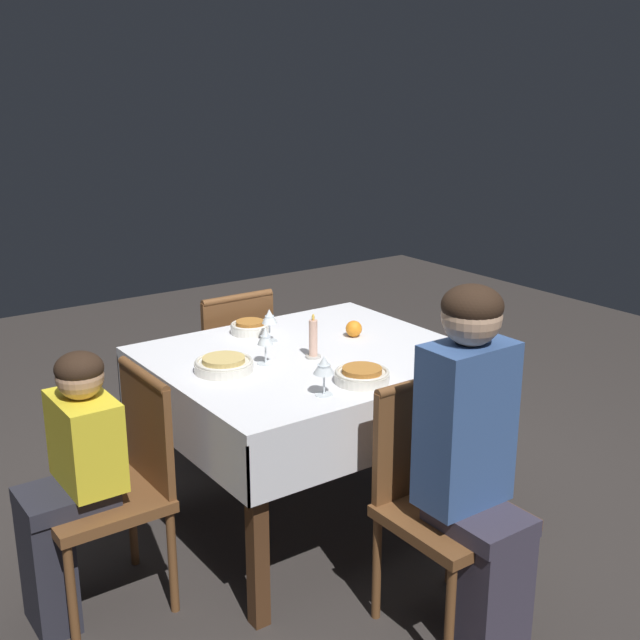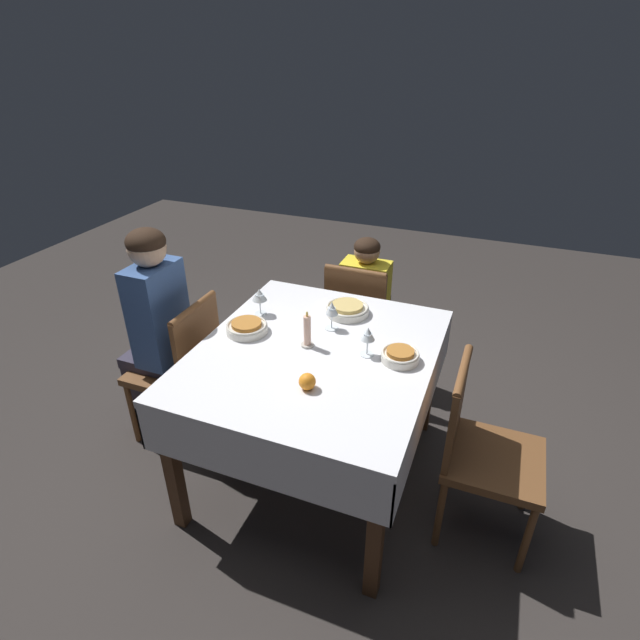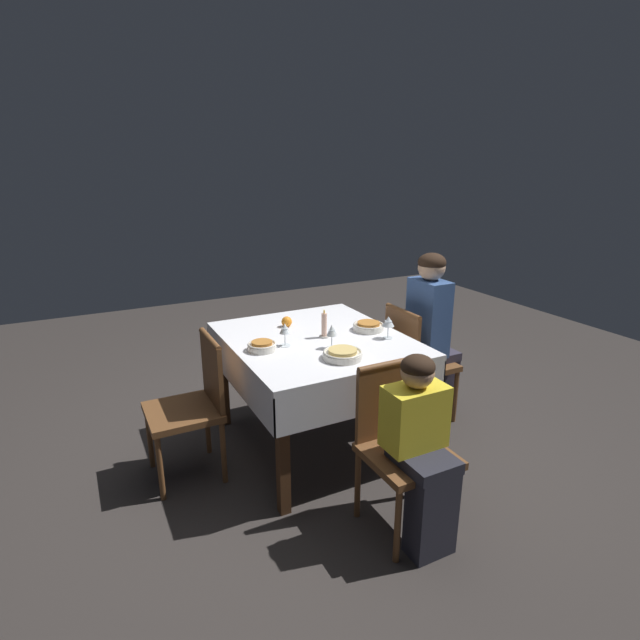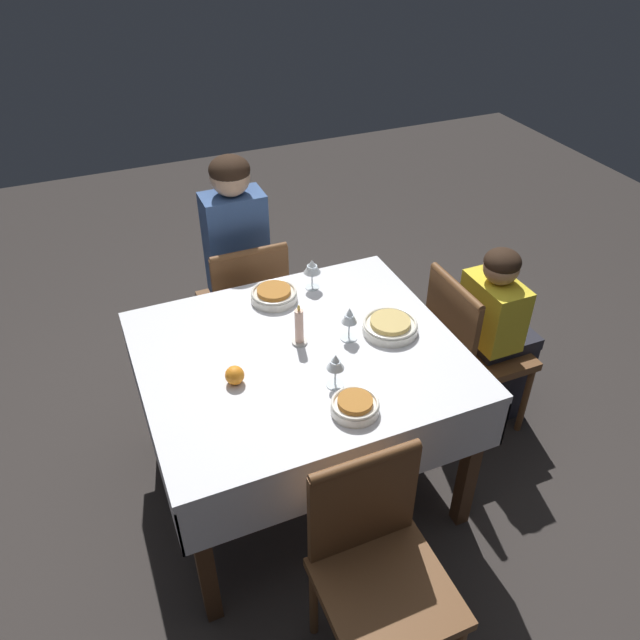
{
  "view_description": "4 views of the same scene",
  "coord_description": "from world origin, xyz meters",
  "px_view_note": "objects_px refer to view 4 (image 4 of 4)",
  "views": [
    {
      "loc": [
        1.77,
        2.55,
        1.83
      ],
      "look_at": [
        0.0,
        0.07,
        0.93
      ],
      "focal_mm": 45.0,
      "sensor_mm": 36.0,
      "label": 1
    },
    {
      "loc": [
        -1.81,
        -0.73,
        2.03
      ],
      "look_at": [
        -0.0,
        -0.02,
        0.93
      ],
      "focal_mm": 28.0,
      "sensor_mm": 36.0,
      "label": 2
    },
    {
      "loc": [
        2.68,
        -1.33,
        1.83
      ],
      "look_at": [
        0.0,
        0.03,
        0.88
      ],
      "focal_mm": 28.0,
      "sensor_mm": 36.0,
      "label": 3
    },
    {
      "loc": [
        -0.66,
        -1.78,
        2.32
      ],
      "look_at": [
        0.06,
        -0.06,
        0.94
      ],
      "focal_mm": 35.0,
      "sensor_mm": 36.0,
      "label": 4
    }
  ],
  "objects_px": {
    "bowl_north": "(274,294)",
    "bowl_east": "(390,326)",
    "chair_east": "(469,346)",
    "wine_glass_north": "(312,267)",
    "chair_north": "(246,304)",
    "bowl_south": "(355,406)",
    "candle_centerpiece": "(299,329)",
    "person_child_yellow": "(500,329)",
    "wine_glass_east": "(349,316)",
    "person_adult_denim": "(235,254)",
    "chair_south": "(378,564)",
    "orange_fruit": "(235,375)",
    "wine_glass_south": "(335,363)",
    "dining_table": "(300,369)"
  },
  "relations": [
    {
      "from": "bowl_north",
      "to": "bowl_east",
      "type": "relative_size",
      "value": 0.9
    },
    {
      "from": "chair_north",
      "to": "bowl_north",
      "type": "height_order",
      "value": "chair_north"
    },
    {
      "from": "bowl_east",
      "to": "chair_south",
      "type": "bearing_deg",
      "value": -119.31
    },
    {
      "from": "chair_south",
      "to": "chair_east",
      "type": "bearing_deg",
      "value": 42.68
    },
    {
      "from": "person_child_yellow",
      "to": "chair_south",
      "type": "bearing_deg",
      "value": 127.98
    },
    {
      "from": "wine_glass_north",
      "to": "wine_glass_east",
      "type": "xyz_separation_m",
      "value": [
        -0.01,
        -0.4,
        -0.0
      ]
    },
    {
      "from": "bowl_east",
      "to": "orange_fruit",
      "type": "distance_m",
      "value": 0.68
    },
    {
      "from": "chair_east",
      "to": "wine_glass_north",
      "type": "bearing_deg",
      "value": 61.64
    },
    {
      "from": "chair_east",
      "to": "candle_centerpiece",
      "type": "height_order",
      "value": "candle_centerpiece"
    },
    {
      "from": "bowl_south",
      "to": "person_adult_denim",
      "type": "bearing_deg",
      "value": 92.07
    },
    {
      "from": "bowl_north",
      "to": "bowl_south",
      "type": "xyz_separation_m",
      "value": [
        0.03,
        -0.76,
        0.0
      ]
    },
    {
      "from": "chair_east",
      "to": "wine_glass_north",
      "type": "distance_m",
      "value": 0.83
    },
    {
      "from": "chair_east",
      "to": "chair_south",
      "type": "relative_size",
      "value": 1.0
    },
    {
      "from": "chair_south",
      "to": "chair_north",
      "type": "bearing_deg",
      "value": 88.12
    },
    {
      "from": "wine_glass_east",
      "to": "candle_centerpiece",
      "type": "xyz_separation_m",
      "value": [
        -0.19,
        0.05,
        -0.03
      ]
    },
    {
      "from": "dining_table",
      "to": "chair_north",
      "type": "xyz_separation_m",
      "value": [
        0.01,
        0.79,
        -0.19
      ]
    },
    {
      "from": "bowl_north",
      "to": "wine_glass_south",
      "type": "bearing_deg",
      "value": -88.02
    },
    {
      "from": "person_adult_denim",
      "to": "bowl_east",
      "type": "distance_m",
      "value": 1.04
    },
    {
      "from": "wine_glass_east",
      "to": "bowl_south",
      "type": "relative_size",
      "value": 0.87
    },
    {
      "from": "chair_east",
      "to": "bowl_east",
      "type": "bearing_deg",
      "value": 98.66
    },
    {
      "from": "wine_glass_south",
      "to": "bowl_south",
      "type": "bearing_deg",
      "value": -87.07
    },
    {
      "from": "chair_east",
      "to": "candle_centerpiece",
      "type": "relative_size",
      "value": 4.71
    },
    {
      "from": "wine_glass_south",
      "to": "orange_fruit",
      "type": "distance_m",
      "value": 0.38
    },
    {
      "from": "wine_glass_east",
      "to": "wine_glass_south",
      "type": "relative_size",
      "value": 1.04
    },
    {
      "from": "bowl_east",
      "to": "candle_centerpiece",
      "type": "height_order",
      "value": "candle_centerpiece"
    },
    {
      "from": "bowl_south",
      "to": "bowl_north",
      "type": "bearing_deg",
      "value": 92.17
    },
    {
      "from": "person_adult_denim",
      "to": "wine_glass_east",
      "type": "distance_m",
      "value": 0.97
    },
    {
      "from": "orange_fruit",
      "to": "bowl_east",
      "type": "bearing_deg",
      "value": 4.65
    },
    {
      "from": "bowl_north",
      "to": "person_child_yellow",
      "type": "bearing_deg",
      "value": -18.0
    },
    {
      "from": "dining_table",
      "to": "wine_glass_north",
      "type": "distance_m",
      "value": 0.5
    },
    {
      "from": "dining_table",
      "to": "person_adult_denim",
      "type": "bearing_deg",
      "value": 89.37
    },
    {
      "from": "wine_glass_east",
      "to": "chair_south",
      "type": "bearing_deg",
      "value": -107.87
    },
    {
      "from": "chair_north",
      "to": "bowl_south",
      "type": "relative_size",
      "value": 5.05
    },
    {
      "from": "chair_south",
      "to": "bowl_north",
      "type": "xyz_separation_m",
      "value": [
        0.07,
        1.17,
        0.31
      ]
    },
    {
      "from": "chair_east",
      "to": "bowl_north",
      "type": "distance_m",
      "value": 0.95
    },
    {
      "from": "chair_south",
      "to": "person_adult_denim",
      "type": "xyz_separation_m",
      "value": [
        0.05,
        1.73,
        0.22
      ]
    },
    {
      "from": "bowl_north",
      "to": "chair_north",
      "type": "bearing_deg",
      "value": 92.63
    },
    {
      "from": "chair_south",
      "to": "bowl_north",
      "type": "relative_size",
      "value": 4.22
    },
    {
      "from": "chair_south",
      "to": "bowl_south",
      "type": "relative_size",
      "value": 5.05
    },
    {
      "from": "candle_centerpiece",
      "to": "person_child_yellow",
      "type": "bearing_deg",
      "value": 0.03
    },
    {
      "from": "person_child_yellow",
      "to": "wine_glass_south",
      "type": "height_order",
      "value": "person_child_yellow"
    },
    {
      "from": "bowl_north",
      "to": "chair_east",
      "type": "bearing_deg",
      "value": -21.25
    },
    {
      "from": "bowl_east",
      "to": "wine_glass_east",
      "type": "height_order",
      "value": "wine_glass_east"
    },
    {
      "from": "bowl_north",
      "to": "wine_glass_south",
      "type": "relative_size",
      "value": 1.43
    },
    {
      "from": "bowl_north",
      "to": "wine_glass_east",
      "type": "relative_size",
      "value": 1.38
    },
    {
      "from": "chair_north",
      "to": "person_adult_denim",
      "type": "distance_m",
      "value": 0.26
    },
    {
      "from": "chair_north",
      "to": "candle_centerpiece",
      "type": "bearing_deg",
      "value": 90.8
    },
    {
      "from": "chair_south",
      "to": "person_adult_denim",
      "type": "height_order",
      "value": "person_adult_denim"
    },
    {
      "from": "wine_glass_south",
      "to": "wine_glass_east",
      "type": "bearing_deg",
      "value": 55.36
    },
    {
      "from": "chair_east",
      "to": "wine_glass_south",
      "type": "distance_m",
      "value": 0.95
    }
  ]
}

